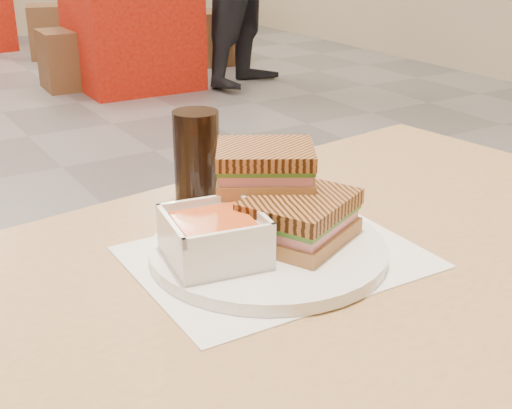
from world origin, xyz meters
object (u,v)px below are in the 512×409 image
bg_chair_1r (214,38)px  bg_chair_2r (53,31)px  main_table (302,353)px  panini_lower (300,218)px  plate (268,250)px  bg_chair_1l (69,59)px  bg_table_1 (132,37)px  cola_glass (197,159)px  soup_bowl (214,239)px

bg_chair_1r → bg_chair_2r: 1.48m
main_table → panini_lower: size_ratio=7.72×
plate → bg_chair_1r: bearing=62.3°
panini_lower → bg_chair_2r: 5.81m
bg_chair_1l → bg_chair_1r: bearing=11.6°
panini_lower → bg_chair_2r: size_ratio=0.33×
main_table → bg_table_1: 4.47m
cola_glass → bg_table_1: size_ratio=0.17×
panini_lower → cola_glass: bearing=99.9°
bg_chair_2r → plate: bearing=-103.5°
plate → panini_lower: size_ratio=1.77×
panini_lower → bg_chair_2r: panini_lower is taller
cola_glass → bg_chair_1l: cola_glass is taller
plate → bg_table_1: size_ratio=0.36×
bg_chair_1r → bg_chair_2r: bearing=136.4°
main_table → bg_chair_1r: main_table is taller
soup_bowl → cola_glass: 0.21m
plate → bg_chair_1r: 5.23m
bg_table_1 → bg_chair_1r: 1.03m
bg_chair_1l → cola_glass: bearing=-104.5°
panini_lower → bg_table_1: panini_lower is taller
main_table → bg_chair_1l: main_table is taller
plate → bg_chair_2r: plate is taller
soup_bowl → bg_chair_1l: soup_bowl is taller
bg_chair_2r → soup_bowl: bearing=-104.2°
plate → bg_chair_1l: size_ratio=0.71×
bg_chair_2r → bg_chair_1l: bearing=-102.0°
cola_glass → bg_table_1: (1.50, 3.96, -0.47)m
bg_table_1 → bg_chair_1l: bg_table_1 is taller
bg_chair_1r → bg_chair_2r: bg_chair_2r is taller
plate → bg_chair_1l: plate is taller
panini_lower → bg_table_1: bearing=70.7°
bg_chair_1l → bg_chair_1r: (1.34, 0.28, 0.01)m
bg_table_1 → soup_bowl: bearing=-110.8°
bg_chair_1r → panini_lower: bearing=-117.3°
main_table → panini_lower: bearing=61.4°
bg_chair_1l → bg_chair_2r: 1.32m
plate → bg_chair_2r: size_ratio=0.59×
plate → soup_bowl: 0.08m
cola_glass → bg_chair_1l: (1.07, 4.13, -0.61)m
main_table → bg_chair_1l: size_ratio=3.08×
soup_bowl → bg_table_1: (1.58, 4.15, -0.44)m
panini_lower → bg_chair_1l: panini_lower is taller
main_table → bg_chair_1r: bearing=62.7°
soup_bowl → bg_chair_2r: soup_bowl is taller
soup_bowl → bg_chair_1r: 5.27m
cola_glass → bg_chair_2r: (1.35, 5.43, -0.59)m
main_table → soup_bowl: soup_bowl is taller
plate → bg_chair_1l: bearing=76.1°
plate → panini_lower: panini_lower is taller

